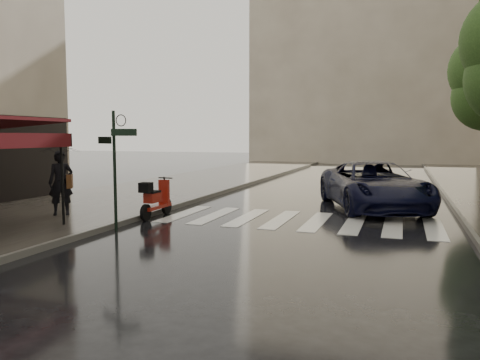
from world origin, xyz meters
The scene contains 10 objects.
ground centered at (0.00, 0.00, 0.00)m, with size 120.00×120.00×0.00m, color black.
sidewalk_near centered at (-4.50, 12.00, 0.06)m, with size 6.00×60.00×0.12m, color #38332D.
curb_near centered at (-1.45, 12.00, 0.07)m, with size 0.12×60.00×0.16m, color #595651.
curb_far centered at (7.45, 12.00, 0.07)m, with size 0.12×60.00×0.16m, color #595651.
crosswalk centered at (2.98, 6.00, 0.01)m, with size 7.85×3.20×0.01m.
signpost centered at (-1.19, 3.00, 1.83)m, with size 1.17×0.29×3.10m.
backdrop_building centered at (3.00, 38.00, 10.00)m, with size 22.00×6.00×20.00m, color tan.
pedestrian_with_umbrella centered at (-3.74, 3.99, 1.84)m, with size 1.58×1.59×2.59m.
scooter centered at (-1.20, 5.07, 0.54)m, with size 0.47×1.78×1.17m.
parked_car centered at (4.90, 9.05, 0.81)m, with size 2.67×5.80×1.61m, color black.
Camera 1 is at (5.78, -7.27, 2.44)m, focal length 35.00 mm.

